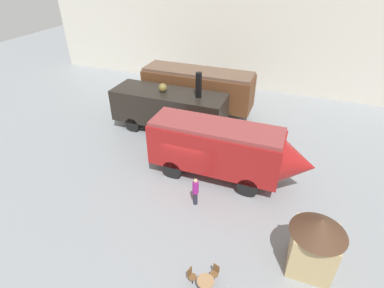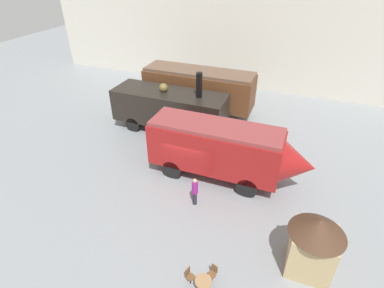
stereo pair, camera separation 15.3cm
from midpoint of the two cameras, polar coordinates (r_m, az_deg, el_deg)
ground_plane at (r=19.21m, az=-0.95°, el=-5.60°), size 80.00×80.00×0.00m
backdrop_wall at (r=31.03m, az=10.24°, el=18.36°), size 44.00×0.15×9.00m
passenger_coach_wooden at (r=25.80m, az=0.94°, el=10.78°), size 9.30×2.77×3.78m
steam_locomotive at (r=23.09m, az=-4.57°, el=7.03°), size 8.67×2.85×4.96m
streamlined_locomotive at (r=17.70m, az=6.45°, el=-0.93°), size 9.58×2.52×3.61m
cafe_table_near at (r=13.40m, az=2.22°, el=-25.08°), size 0.71×0.71×0.76m
cafe_chair_1 at (r=13.79m, az=4.09°, el=-23.09°), size 0.37×0.39×0.87m
cafe_chair_2 at (r=13.67m, az=-0.53°, el=-23.67°), size 0.39×0.37×0.87m
visitor_person at (r=16.48m, az=0.40°, el=-8.85°), size 0.34×0.34×1.77m
ticket_kiosk at (r=14.15m, az=22.12°, el=-16.79°), size 2.34×2.34×3.00m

